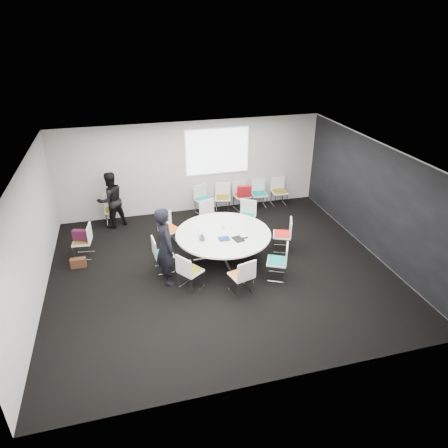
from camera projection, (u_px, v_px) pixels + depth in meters
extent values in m
cube|color=black|center=(220.00, 269.00, 9.71)|extent=(8.00, 7.00, 0.04)
cube|color=white|center=(220.00, 157.00, 8.41)|extent=(8.00, 7.00, 0.04)
cube|color=#B8B3AD|center=(191.00, 167.00, 12.08)|extent=(8.00, 0.04, 2.80)
cube|color=#B8B3AD|center=(277.00, 317.00, 6.04)|extent=(8.00, 0.04, 2.80)
cube|color=#B8B3AD|center=(30.00, 240.00, 8.15)|extent=(0.04, 7.00, 2.80)
cube|color=#B8B3AD|center=(376.00, 199.00, 9.97)|extent=(0.04, 7.00, 2.80)
cube|color=black|center=(375.00, 199.00, 9.96)|extent=(0.01, 6.94, 2.74)
cube|color=silver|center=(223.00, 257.00, 10.11)|extent=(0.90, 0.90, 0.08)
cylinder|color=silver|center=(223.00, 246.00, 9.96)|extent=(0.10, 0.10, 0.65)
cylinder|color=white|center=(223.00, 234.00, 9.81)|extent=(2.34, 2.34, 0.04)
cube|color=white|center=(217.00, 151.00, 12.00)|extent=(1.90, 0.03, 1.35)
cube|color=silver|center=(281.00, 242.00, 10.42)|extent=(0.55, 0.55, 0.42)
cube|color=white|center=(282.00, 235.00, 10.31)|extent=(0.58, 0.59, 0.04)
cube|color=red|center=(282.00, 234.00, 10.30)|extent=(0.50, 0.51, 0.03)
cube|color=white|center=(291.00, 227.00, 10.18)|extent=(0.20, 0.44, 0.42)
cube|color=silver|center=(246.00, 224.00, 11.33)|extent=(0.57, 0.57, 0.42)
cube|color=white|center=(247.00, 217.00, 11.22)|extent=(0.62, 0.61, 0.04)
cube|color=#0B8174|center=(247.00, 216.00, 11.21)|extent=(0.54, 0.53, 0.03)
cube|color=white|center=(248.00, 207.00, 11.30)|extent=(0.42, 0.26, 0.42)
cube|color=silver|center=(210.00, 224.00, 11.36)|extent=(0.51, 0.51, 0.42)
cube|color=white|center=(210.00, 217.00, 11.25)|extent=(0.56, 0.54, 0.04)
cube|color=brown|center=(210.00, 216.00, 11.24)|extent=(0.48, 0.47, 0.03)
cube|color=white|center=(207.00, 206.00, 11.31)|extent=(0.45, 0.15, 0.42)
cube|color=silver|center=(170.00, 237.00, 10.65)|extent=(0.58, 0.58, 0.42)
cube|color=white|center=(170.00, 230.00, 10.55)|extent=(0.62, 0.61, 0.04)
cube|color=#D95312|center=(170.00, 229.00, 10.53)|extent=(0.54, 0.53, 0.03)
cube|color=white|center=(164.00, 220.00, 10.57)|extent=(0.41, 0.27, 0.42)
cube|color=silver|center=(164.00, 262.00, 9.57)|extent=(0.46, 0.46, 0.42)
cube|color=white|center=(164.00, 254.00, 9.47)|extent=(0.48, 0.50, 0.04)
cube|color=#086C88|center=(164.00, 253.00, 9.46)|extent=(0.42, 0.43, 0.03)
cube|color=white|center=(154.00, 247.00, 9.30)|extent=(0.08, 0.46, 0.42)
cube|color=silver|center=(191.00, 279.00, 8.94)|extent=(0.59, 0.59, 0.42)
cube|color=white|center=(191.00, 271.00, 8.84)|extent=(0.63, 0.63, 0.04)
cube|color=olive|center=(191.00, 270.00, 8.83)|extent=(0.54, 0.55, 0.03)
cube|color=white|center=(183.00, 266.00, 8.59)|extent=(0.30, 0.39, 0.42)
cube|color=silver|center=(241.00, 284.00, 8.80)|extent=(0.52, 0.52, 0.42)
cube|color=white|center=(241.00, 275.00, 8.70)|extent=(0.56, 0.55, 0.04)
cube|color=orange|center=(241.00, 274.00, 8.68)|extent=(0.49, 0.47, 0.03)
cube|color=white|center=(247.00, 271.00, 8.43)|extent=(0.45, 0.16, 0.42)
cube|color=silver|center=(276.00, 270.00, 9.29)|extent=(0.56, 0.56, 0.42)
cube|color=white|center=(277.00, 261.00, 9.18)|extent=(0.60, 0.61, 0.04)
cube|color=#088072|center=(277.00, 260.00, 9.17)|extent=(0.52, 0.53, 0.03)
cube|color=white|center=(287.00, 254.00, 9.04)|extent=(0.23, 0.43, 0.42)
cube|color=silver|center=(204.00, 207.00, 12.38)|extent=(0.55, 0.55, 0.42)
cube|color=white|center=(204.00, 200.00, 12.27)|extent=(0.59, 0.58, 0.04)
cube|color=#0C8282|center=(204.00, 199.00, 12.26)|extent=(0.51, 0.50, 0.03)
cube|color=white|center=(200.00, 191.00, 12.31)|extent=(0.44, 0.20, 0.42)
cube|color=silver|center=(223.00, 205.00, 12.51)|extent=(0.51, 0.51, 0.42)
cube|color=white|center=(223.00, 198.00, 12.41)|extent=(0.56, 0.54, 0.04)
cube|color=brown|center=(223.00, 197.00, 12.39)|extent=(0.49, 0.47, 0.03)
cube|color=white|center=(223.00, 189.00, 12.49)|extent=(0.45, 0.15, 0.42)
cube|color=silver|center=(242.00, 203.00, 12.65)|extent=(0.48, 0.48, 0.42)
cube|color=white|center=(242.00, 196.00, 12.55)|extent=(0.52, 0.51, 0.04)
cube|color=red|center=(242.00, 195.00, 12.53)|extent=(0.46, 0.44, 0.03)
cube|color=white|center=(239.00, 187.00, 12.61)|extent=(0.46, 0.11, 0.42)
cube|color=silver|center=(259.00, 201.00, 12.78)|extent=(0.45, 0.45, 0.42)
cube|color=white|center=(259.00, 194.00, 12.67)|extent=(0.49, 0.47, 0.04)
cube|color=#097780|center=(259.00, 193.00, 12.66)|extent=(0.43, 0.41, 0.03)
cube|color=white|center=(258.00, 185.00, 12.75)|extent=(0.46, 0.07, 0.42)
cube|color=silver|center=(279.00, 199.00, 12.94)|extent=(0.44, 0.44, 0.42)
cube|color=white|center=(279.00, 192.00, 12.83)|extent=(0.48, 0.46, 0.04)
cube|color=#6D6614|center=(279.00, 191.00, 12.82)|extent=(0.41, 0.40, 0.03)
cube|color=white|center=(278.00, 183.00, 12.91)|extent=(0.46, 0.05, 0.42)
cube|color=silver|center=(84.00, 249.00, 10.11)|extent=(0.47, 0.47, 0.42)
cube|color=white|center=(82.00, 242.00, 10.00)|extent=(0.49, 0.51, 0.04)
cube|color=olive|center=(82.00, 240.00, 9.99)|extent=(0.43, 0.44, 0.03)
cube|color=white|center=(89.00, 233.00, 9.92)|extent=(0.09, 0.46, 0.42)
cube|color=silver|center=(114.00, 217.00, 11.74)|extent=(0.43, 0.43, 0.42)
cube|color=white|center=(113.00, 210.00, 11.64)|extent=(0.47, 0.45, 0.04)
cube|color=brown|center=(112.00, 209.00, 11.62)|extent=(0.41, 0.39, 0.03)
cube|color=white|center=(111.00, 200.00, 11.71)|extent=(0.46, 0.05, 0.42)
imported|color=black|center=(166.00, 246.00, 8.85)|extent=(0.52, 0.72, 1.85)
imported|color=black|center=(111.00, 200.00, 11.33)|extent=(0.99, 0.91, 1.66)
imported|color=#333338|center=(204.00, 238.00, 9.56)|extent=(0.22, 0.33, 0.02)
cube|color=silver|center=(199.00, 232.00, 9.58)|extent=(0.02, 0.30, 0.22)
cube|color=black|center=(238.00, 239.00, 9.51)|extent=(0.28, 0.34, 0.02)
cube|color=navy|center=(224.00, 239.00, 9.51)|extent=(0.26, 0.20, 0.03)
cube|color=white|center=(244.00, 223.00, 10.25)|extent=(0.36, 0.33, 0.00)
cube|color=silver|center=(255.00, 231.00, 9.86)|extent=(0.36, 0.32, 0.00)
cylinder|color=white|center=(223.00, 227.00, 9.98)|extent=(0.08, 0.08, 0.09)
cube|color=black|center=(245.00, 238.00, 9.57)|extent=(0.14, 0.08, 0.01)
cube|color=#401128|center=(81.00, 235.00, 9.92)|extent=(0.42, 0.26, 0.28)
cube|color=#472916|center=(78.00, 263.00, 9.72)|extent=(0.36, 0.17, 0.24)
cube|color=maroon|center=(244.00, 191.00, 12.25)|extent=(0.46, 0.24, 0.36)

